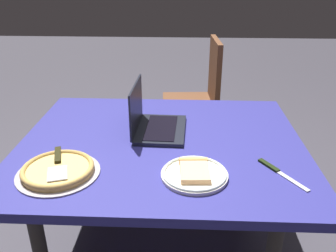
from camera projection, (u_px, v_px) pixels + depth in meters
dining_table at (161, 154)px, 1.60m from camera, size 1.25×1.04×0.71m
laptop at (153, 122)px, 1.64m from camera, size 0.24×0.32×0.23m
pizza_plate at (194, 173)px, 1.31m from camera, size 0.25×0.25×0.04m
pizza_tray at (58, 170)px, 1.32m from camera, size 0.31×0.31×0.04m
table_knife at (277, 171)px, 1.34m from camera, size 0.15×0.22×0.01m
chair_near at (200, 94)px, 2.63m from camera, size 0.42×0.42×0.94m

